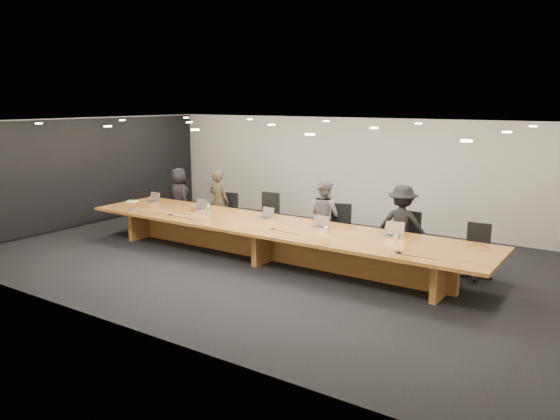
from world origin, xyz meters
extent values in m
plane|color=black|center=(0.00, 0.00, 0.00)|extent=(12.00, 12.00, 0.00)
cube|color=beige|center=(0.00, 4.00, 1.40)|extent=(12.00, 0.02, 2.80)
cube|color=black|center=(-5.94, 0.00, 1.37)|extent=(0.08, 7.84, 2.74)
cube|color=brown|center=(0.00, 0.00, 0.72)|extent=(9.00, 1.80, 0.06)
cube|color=brown|center=(0.00, 0.00, 0.34)|extent=(7.65, 0.15, 0.69)
cube|color=brown|center=(-3.60, 0.00, 0.34)|extent=(0.12, 1.26, 0.69)
cube|color=brown|center=(0.00, 0.00, 0.34)|extent=(0.12, 1.26, 0.69)
cube|color=brown|center=(3.60, 0.00, 0.34)|extent=(0.12, 1.26, 0.69)
imported|color=black|center=(-3.85, 1.27, 0.75)|extent=(0.85, 0.69, 1.50)
imported|color=#31281A|center=(-2.41, 1.18, 0.79)|extent=(0.58, 0.38, 1.58)
imported|color=#5B5B5D|center=(0.54, 1.23, 0.78)|extent=(0.91, 0.81, 1.56)
imported|color=black|center=(2.33, 1.19, 0.81)|extent=(1.13, 0.76, 1.61)
cylinder|color=#B1C1BC|center=(-1.82, 0.11, 0.86)|extent=(0.08, 0.08, 0.22)
cylinder|color=brown|center=(-2.26, 0.09, 0.80)|extent=(0.10, 0.10, 0.10)
cone|color=white|center=(1.21, 0.10, 0.79)|extent=(0.09, 0.09, 0.09)
cone|color=white|center=(2.61, 0.19, 0.79)|extent=(0.10, 0.10, 0.09)
cube|color=white|center=(-4.35, 0.12, 0.76)|extent=(0.31, 0.27, 0.02)
cube|color=#5BD238|center=(-4.35, 0.11, 0.78)|extent=(0.17, 0.14, 0.02)
cube|color=#B3B3B8|center=(-3.46, -0.62, 0.76)|extent=(0.19, 0.15, 0.03)
cone|color=black|center=(-2.38, -0.50, 0.77)|extent=(0.15, 0.15, 0.03)
cone|color=black|center=(0.26, -0.35, 0.76)|extent=(0.13, 0.13, 0.03)
cone|color=black|center=(2.96, -0.56, 0.77)|extent=(0.13, 0.13, 0.03)
camera|label=1|loc=(6.23, -8.92, 3.26)|focal=35.00mm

